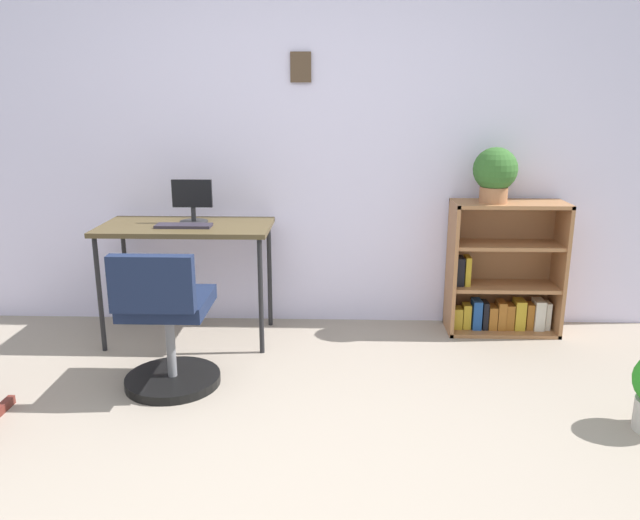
{
  "coord_description": "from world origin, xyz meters",
  "views": [
    {
      "loc": [
        0.35,
        -2.02,
        1.54
      ],
      "look_at": [
        0.24,
        1.28,
        0.66
      ],
      "focal_mm": 34.45,
      "sensor_mm": 36.0,
      "label": 1
    }
  ],
  "objects": [
    {
      "name": "ground_plane",
      "position": [
        0.0,
        0.0,
        0.0
      ],
      "size": [
        6.24,
        6.24,
        0.0
      ],
      "primitive_type": "plane",
      "color": "gray"
    },
    {
      "name": "wall_back",
      "position": [
        0.0,
        2.15,
        1.21
      ],
      "size": [
        5.2,
        0.12,
        2.42
      ],
      "color": "silver",
      "rests_on": "ground_plane"
    },
    {
      "name": "desk",
      "position": [
        -0.62,
        1.74,
        0.7
      ],
      "size": [
        1.07,
        0.56,
        0.76
      ],
      "color": "#4E4026",
      "rests_on": "ground_plane"
    },
    {
      "name": "monitor",
      "position": [
        -0.58,
        1.8,
        0.9
      ],
      "size": [
        0.25,
        0.18,
        0.28
      ],
      "color": "#262628",
      "rests_on": "desk"
    },
    {
      "name": "keyboard",
      "position": [
        -0.62,
        1.66,
        0.77
      ],
      "size": [
        0.34,
        0.12,
        0.02
      ],
      "primitive_type": "cube",
      "color": "#2B2531",
      "rests_on": "desk"
    },
    {
      "name": "office_chair",
      "position": [
        -0.57,
        1.0,
        0.35
      ],
      "size": [
        0.52,
        0.55,
        0.8
      ],
      "color": "black",
      "rests_on": "ground_plane"
    },
    {
      "name": "bookshelf_low",
      "position": [
        1.44,
        1.95,
        0.38
      ],
      "size": [
        0.73,
        0.3,
        0.88
      ],
      "color": "#9A663E",
      "rests_on": "ground_plane"
    },
    {
      "name": "potted_plant_on_shelf",
      "position": [
        1.33,
        1.9,
        1.07
      ],
      "size": [
        0.28,
        0.28,
        0.35
      ],
      "color": "#9E6642",
      "rests_on": "bookshelf_low"
    }
  ]
}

